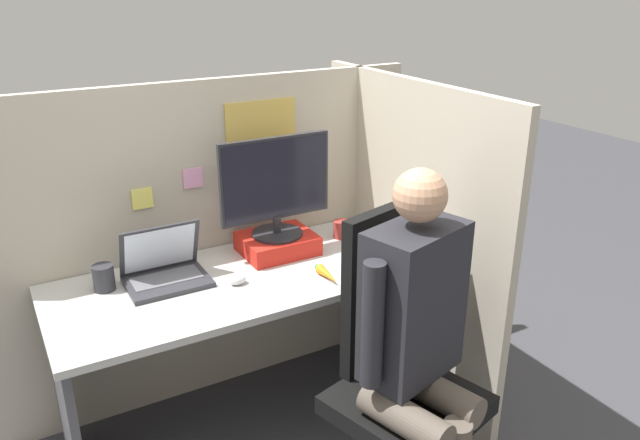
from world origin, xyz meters
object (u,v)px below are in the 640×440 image
object	(u,v)px
stapler	(383,242)
coffee_mug	(342,229)
paper_box	(277,243)
carrot_toy	(328,275)
monitor	(276,185)
laptop	(165,271)
person	(418,338)
office_chair	(397,361)
pen_cup	(104,278)

from	to	relation	value
stapler	coffee_mug	world-z (taller)	coffee_mug
paper_box	carrot_toy	world-z (taller)	paper_box
monitor	stapler	size ratio (longest dim) A/B	3.85
laptop	paper_box	bearing A→B (deg)	4.40
laptop	person	distance (m)	1.05
office_chair	person	xyz separation A→B (m)	(-0.05, -0.16, 0.20)
person	coffee_mug	xyz separation A→B (m)	(0.27, 0.91, -0.00)
office_chair	coffee_mug	size ratio (longest dim) A/B	13.78
paper_box	carrot_toy	bearing A→B (deg)	-80.24
carrot_toy	office_chair	distance (m)	0.45
laptop	office_chair	distance (m)	0.97
stapler	pen_cup	distance (m)	1.19
monitor	laptop	world-z (taller)	monitor
laptop	stapler	size ratio (longest dim) A/B	2.44
paper_box	coffee_mug	bearing A→B (deg)	0.32
carrot_toy	stapler	bearing A→B (deg)	22.94
paper_box	office_chair	world-z (taller)	office_chair
paper_box	coffee_mug	size ratio (longest dim) A/B	3.88
stapler	coffee_mug	xyz separation A→B (m)	(-0.10, 0.18, 0.02)
person	pen_cup	bearing A→B (deg)	131.03
paper_box	carrot_toy	size ratio (longest dim) A/B	1.98
office_chair	pen_cup	xyz separation A→B (m)	(-0.85, 0.76, 0.21)
carrot_toy	office_chair	bearing A→B (deg)	-82.59
carrot_toy	office_chair	xyz separation A→B (m)	(0.05, -0.41, -0.18)
office_chair	monitor	bearing A→B (deg)	98.44
person	coffee_mug	world-z (taller)	person
laptop	carrot_toy	distance (m)	0.64
paper_box	stapler	xyz separation A→B (m)	(0.44, -0.18, -0.02)
stapler	pen_cup	size ratio (longest dim) A/B	1.25
paper_box	pen_cup	size ratio (longest dim) A/B	3.03
laptop	office_chair	world-z (taller)	office_chair
coffee_mug	laptop	bearing A→B (deg)	-177.20
paper_box	laptop	bearing A→B (deg)	-175.60
pen_cup	monitor	bearing A→B (deg)	-0.75
carrot_toy	coffee_mug	size ratio (longest dim) A/B	1.97
paper_box	laptop	distance (m)	0.51
office_chair	person	world-z (taller)	person
paper_box	laptop	xyz separation A→B (m)	(-0.51, -0.04, 0.01)
laptop	carrot_toy	xyz separation A→B (m)	(0.57, -0.30, -0.03)
monitor	coffee_mug	xyz separation A→B (m)	(0.33, -0.00, -0.27)
monitor	stapler	xyz separation A→B (m)	(0.44, -0.18, -0.29)
coffee_mug	office_chair	bearing A→B (deg)	-106.36
paper_box	monitor	xyz separation A→B (m)	(-0.00, 0.00, 0.27)
laptop	coffee_mug	xyz separation A→B (m)	(0.84, 0.04, -0.01)
paper_box	stapler	bearing A→B (deg)	-22.27
stapler	paper_box	bearing A→B (deg)	157.73
person	coffee_mug	size ratio (longest dim) A/B	16.46
paper_box	office_chair	distance (m)	0.78
monitor	person	size ratio (longest dim) A/B	0.38
laptop	stapler	distance (m)	0.96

